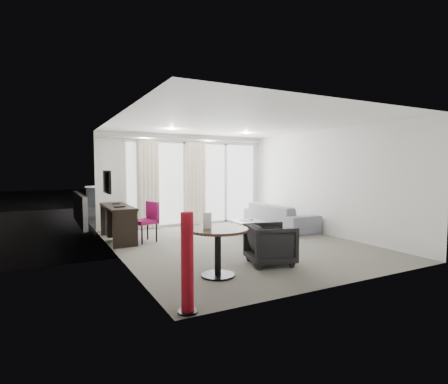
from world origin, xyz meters
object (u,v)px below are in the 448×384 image
tub_armchair (270,244)px  coffee_table (247,227)px  desk (118,223)px  round_table (218,252)px  desk_chair (145,222)px  sofa (280,216)px  rattan_chair_b (229,204)px  red_lamp (187,263)px  rattan_chair_a (192,203)px

tub_armchair → coffee_table: (1.12, 2.56, -0.18)m
desk → round_table: 3.51m
desk_chair → round_table: (0.33, -2.97, -0.08)m
desk_chair → sofa: (3.71, -0.00, -0.11)m
desk → coffee_table: bearing=-12.3°
desk → tub_armchair: desk is taller
sofa → coffee_table: bearing=100.8°
desk_chair → tub_armchair: desk_chair is taller
sofa → rattan_chair_b: (0.01, 2.93, 0.06)m
desk_chair → red_lamp: bearing=-114.5°
coffee_table → desk: bearing=167.7°
red_lamp → tub_armchair: size_ratio=1.52×
coffee_table → rattan_chair_a: 3.93m
rattan_chair_a → rattan_chair_b: 1.31m
desk_chair → round_table: size_ratio=0.96×
rattan_chair_b → rattan_chair_a: bearing=125.0°
sofa → desk: bearing=84.0°
red_lamp → sofa: 5.88m
desk → coffee_table: size_ratio=2.35×
desk_chair → rattan_chair_a: (2.66, 3.70, -0.02)m
red_lamp → tub_armchair: 2.37m
red_lamp → rattan_chair_a: size_ratio=1.36×
tub_armchair → sofa: (2.28, 2.78, -0.01)m
red_lamp → round_table: bearing=48.7°
red_lamp → rattan_chair_b: bearing=58.2°
red_lamp → rattan_chair_b: (4.30, 6.94, -0.19)m
desk_chair → tub_armchair: 3.14m
rattan_chair_a → desk: bearing=-124.7°
red_lamp → coffee_table: (3.13, 3.78, -0.42)m
red_lamp → sofa: (4.30, 4.01, -0.24)m
round_table → rattan_chair_b: rattan_chair_b is taller
tub_armchair → coffee_table: bearing=-9.3°
sofa → rattan_chair_b: bearing=-0.1°
tub_armchair → rattan_chair_b: rattan_chair_b is taller
round_table → red_lamp: (-0.91, -1.04, 0.21)m
red_lamp → tub_armchair: red_lamp is taller
round_table → rattan_chair_b: bearing=60.1°
desk_chair → rattan_chair_a: 4.56m
rattan_chair_b → coffee_table: bearing=-129.2°
desk_chair → coffee_table: bearing=-21.3°
desk → rattan_chair_b: desk is taller
coffee_table → red_lamp: bearing=-129.6°
round_table → sofa: (3.38, 2.97, -0.03)m
red_lamp → sofa: red_lamp is taller
sofa → rattan_chair_a: 3.85m
tub_armchair → round_table: bearing=113.6°
desk → round_table: (0.83, -3.41, -0.03)m
desk_chair → tub_armchair: bearing=-78.9°
round_table → rattan_chair_b: 6.80m
coffee_table → rattan_chair_a: size_ratio=0.85×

